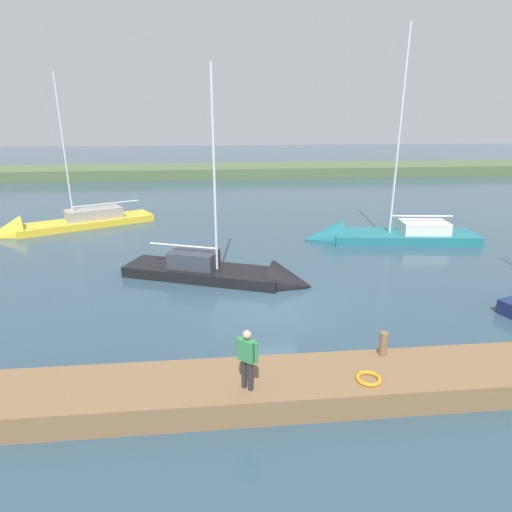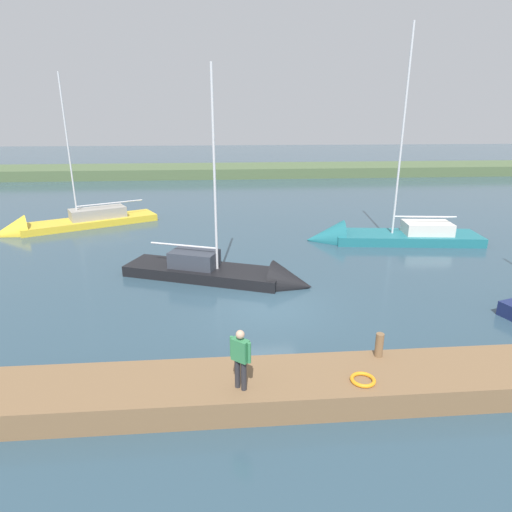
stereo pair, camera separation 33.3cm
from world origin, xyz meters
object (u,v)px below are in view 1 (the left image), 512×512
Objects in this scene: life_ring_buoy at (369,378)px; person_on_dock at (247,356)px; sailboat_outer_mooring at (375,238)px; mooring_post_near at (383,344)px; sailboat_behind_pier at (231,276)px; sailboat_mid_channel at (61,227)px.

life_ring_buoy is 0.41× the size of person_on_dock.
mooring_post_near is at bearing 76.71° from sailboat_outer_mooring.
person_on_dock is at bearing 16.55° from mooring_post_near.
sailboat_outer_mooring is 8.08× the size of person_on_dock.
life_ring_buoy is (0.83, 1.16, -0.30)m from mooring_post_near.
life_ring_buoy is at bearing 75.34° from sailboat_outer_mooring.
person_on_dock is at bearing -69.04° from sailboat_behind_pier.
mooring_post_near is at bearing 101.26° from sailboat_mid_channel.
sailboat_outer_mooring is at bearing -110.16° from mooring_post_near.
sailboat_outer_mooring reaches higher than person_on_dock.
sailboat_behind_pier is at bearing 108.68° from sailboat_mid_channel.
mooring_post_near is 14.65m from sailboat_outer_mooring.
sailboat_mid_channel reaches higher than mooring_post_near.
sailboat_outer_mooring is 17.49m from person_on_dock.
mooring_post_near is 0.05× the size of sailboat_outer_mooring.
life_ring_buoy is 0.05× the size of sailboat_outer_mooring.
sailboat_behind_pier is 9.36m from person_on_dock.
sailboat_mid_channel is at bearing -6.73° from sailboat_outer_mooring.
person_on_dock reaches higher than life_ring_buoy.
mooring_post_near is at bearing -42.72° from sailboat_behind_pier.
sailboat_mid_channel reaches higher than person_on_dock.
life_ring_buoy is at bearing -49.76° from person_on_dock.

